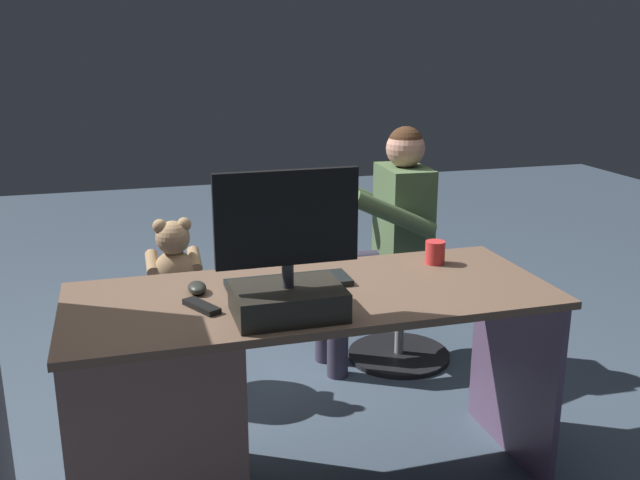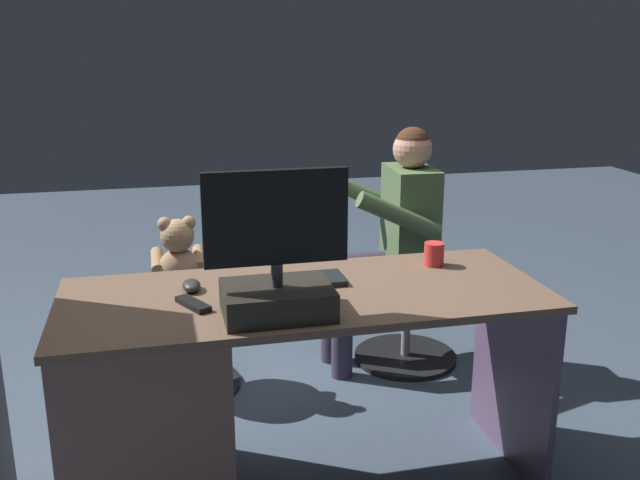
% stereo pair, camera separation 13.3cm
% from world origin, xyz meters
% --- Properties ---
extents(ground_plane, '(10.00, 10.00, 0.00)m').
position_xyz_m(ground_plane, '(0.00, 0.00, 0.00)').
color(ground_plane, '#3E4D5D').
extents(desk, '(1.60, 0.65, 0.72)m').
position_xyz_m(desk, '(0.42, 0.41, 0.39)').
color(desk, brown).
rests_on(desk, ground_plane).
extents(monitor, '(0.43, 0.23, 0.44)m').
position_xyz_m(monitor, '(0.12, 0.59, 0.85)').
color(monitor, black).
rests_on(monitor, desk).
extents(keyboard, '(0.42, 0.14, 0.02)m').
position_xyz_m(keyboard, '(0.06, 0.33, 0.73)').
color(keyboard, black).
rests_on(keyboard, desk).
extents(computer_mouse, '(0.06, 0.10, 0.04)m').
position_xyz_m(computer_mouse, '(0.36, 0.32, 0.74)').
color(computer_mouse, '#282A25').
rests_on(computer_mouse, desk).
extents(cup, '(0.07, 0.07, 0.09)m').
position_xyz_m(cup, '(-0.52, 0.25, 0.77)').
color(cup, red).
rests_on(cup, desk).
extents(tv_remote, '(0.11, 0.15, 0.02)m').
position_xyz_m(tv_remote, '(0.37, 0.47, 0.73)').
color(tv_remote, black).
rests_on(tv_remote, desk).
extents(office_chair_teddy, '(0.50, 0.50, 0.47)m').
position_xyz_m(office_chair_teddy, '(0.38, -0.41, 0.26)').
color(office_chair_teddy, black).
rests_on(office_chair_teddy, ground_plane).
extents(teddy_bear, '(0.23, 0.24, 0.33)m').
position_xyz_m(teddy_bear, '(0.38, -0.42, 0.61)').
color(teddy_bear, tan).
rests_on(teddy_bear, office_chair_teddy).
extents(visitor_chair, '(0.50, 0.50, 0.47)m').
position_xyz_m(visitor_chair, '(-0.69, -0.46, 0.26)').
color(visitor_chair, black).
rests_on(visitor_chair, ground_plane).
extents(person, '(0.52, 0.49, 1.14)m').
position_xyz_m(person, '(-0.60, -0.46, 0.67)').
color(person, '#4E6740').
rests_on(person, ground_plane).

